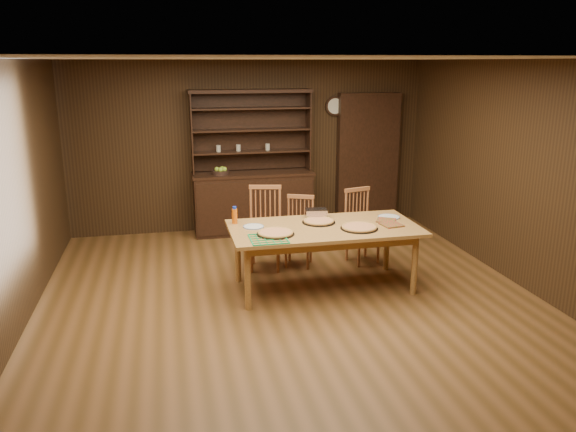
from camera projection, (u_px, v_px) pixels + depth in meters
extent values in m
plane|color=brown|center=(292.00, 302.00, 6.21)|extent=(6.00, 6.00, 0.00)
plane|color=silver|center=(293.00, 58.00, 5.52)|extent=(6.00, 6.00, 0.00)
plane|color=#362311|center=(250.00, 147.00, 8.69)|extent=(5.50, 0.00, 5.50)
plane|color=#362311|center=(415.00, 305.00, 3.04)|extent=(5.50, 0.00, 5.50)
plane|color=#362311|center=(9.00, 201.00, 5.30)|extent=(0.00, 6.00, 6.00)
plane|color=#362311|center=(526.00, 176.00, 6.43)|extent=(0.00, 6.00, 6.00)
cube|color=black|center=(253.00, 204.00, 8.67)|extent=(1.80, 0.50, 0.90)
cube|color=black|center=(253.00, 174.00, 8.54)|extent=(1.84, 0.52, 0.04)
cube|color=black|center=(250.00, 131.00, 8.59)|extent=(1.80, 0.02, 1.20)
cube|color=black|center=(191.00, 133.00, 8.27)|extent=(0.02, 0.32, 1.20)
cube|color=black|center=(308.00, 130.00, 8.64)|extent=(0.02, 0.32, 1.20)
cube|color=black|center=(250.00, 91.00, 8.29)|extent=(1.84, 0.34, 0.05)
cylinder|color=#A6A18D|center=(218.00, 148.00, 8.41)|extent=(0.07, 0.07, 0.10)
cylinder|color=#A6A18D|center=(238.00, 148.00, 8.47)|extent=(0.07, 0.07, 0.10)
cube|color=black|center=(367.00, 159.00, 9.05)|extent=(1.00, 0.18, 2.10)
cylinder|color=black|center=(335.00, 106.00, 8.77)|extent=(0.30, 0.04, 0.30)
cylinder|color=beige|center=(335.00, 106.00, 8.75)|extent=(0.24, 0.01, 0.24)
cube|color=#B5863F|center=(324.00, 228.00, 6.42)|extent=(2.16, 1.08, 0.04)
cylinder|color=#B5863F|center=(248.00, 278.00, 5.93)|extent=(0.07, 0.07, 0.71)
cylinder|color=#B5863F|center=(238.00, 253.00, 6.71)|extent=(0.07, 0.07, 0.71)
cylinder|color=#B5863F|center=(415.00, 265.00, 6.33)|extent=(0.07, 0.07, 0.71)
cylinder|color=#B5863F|center=(387.00, 243.00, 7.10)|extent=(0.07, 0.07, 0.71)
cube|color=#AB673A|center=(265.00, 235.00, 7.12)|extent=(0.51, 0.50, 0.04)
cylinder|color=#AB673A|center=(252.00, 257.00, 7.03)|extent=(0.04, 0.04, 0.42)
cylinder|color=#AB673A|center=(253.00, 249.00, 7.33)|extent=(0.04, 0.04, 0.42)
cylinder|color=#AB673A|center=(278.00, 257.00, 7.03)|extent=(0.04, 0.04, 0.42)
cylinder|color=#AB673A|center=(278.00, 249.00, 7.33)|extent=(0.04, 0.04, 0.42)
cube|color=#AB673A|center=(265.00, 187.00, 7.13)|extent=(0.41, 0.12, 0.05)
cube|color=#AB673A|center=(299.00, 237.00, 7.24)|extent=(0.48, 0.47, 0.04)
cylinder|color=#AB673A|center=(286.00, 255.00, 7.19)|extent=(0.03, 0.03, 0.36)
cylinder|color=#AB673A|center=(290.00, 248.00, 7.44)|extent=(0.03, 0.03, 0.36)
cylinder|color=#AB673A|center=(308.00, 256.00, 7.14)|extent=(0.03, 0.03, 0.36)
cylinder|color=#AB673A|center=(311.00, 249.00, 7.39)|extent=(0.03, 0.03, 0.36)
cube|color=#AB673A|center=(301.00, 197.00, 7.25)|extent=(0.34, 0.17, 0.05)
cube|color=#AB673A|center=(363.00, 232.00, 7.36)|extent=(0.49, 0.47, 0.04)
cylinder|color=#AB673A|center=(359.00, 253.00, 7.22)|extent=(0.03, 0.03, 0.39)
cylinder|color=#AB673A|center=(347.00, 246.00, 7.47)|extent=(0.03, 0.03, 0.39)
cylinder|color=#AB673A|center=(378.00, 249.00, 7.36)|extent=(0.03, 0.03, 0.39)
cylinder|color=#AB673A|center=(366.00, 243.00, 7.60)|extent=(0.03, 0.03, 0.39)
cube|color=#AB673A|center=(357.00, 189.00, 7.35)|extent=(0.38, 0.13, 0.05)
cylinder|color=black|center=(275.00, 234.00, 6.12)|extent=(0.41, 0.41, 0.01)
cylinder|color=#E7AE62|center=(275.00, 233.00, 6.11)|extent=(0.38, 0.38, 0.02)
torus|color=#BD8344|center=(275.00, 233.00, 6.11)|extent=(0.39, 0.39, 0.03)
cylinder|color=black|center=(359.00, 228.00, 6.32)|extent=(0.42, 0.42, 0.01)
cylinder|color=#E7AE62|center=(359.00, 227.00, 6.32)|extent=(0.39, 0.39, 0.02)
torus|color=#BD8344|center=(359.00, 227.00, 6.32)|extent=(0.40, 0.40, 0.03)
cylinder|color=black|center=(319.00, 222.00, 6.57)|extent=(0.39, 0.39, 0.01)
cylinder|color=#E7AE62|center=(319.00, 221.00, 6.56)|extent=(0.35, 0.35, 0.02)
torus|color=#BD8344|center=(319.00, 221.00, 6.56)|extent=(0.36, 0.36, 0.03)
cylinder|color=silver|center=(253.00, 227.00, 6.38)|extent=(0.23, 0.23, 0.01)
torus|color=#2E4C8A|center=(253.00, 227.00, 6.38)|extent=(0.24, 0.24, 0.01)
cylinder|color=silver|center=(389.00, 217.00, 6.77)|extent=(0.26, 0.26, 0.01)
torus|color=#2E4C8A|center=(389.00, 217.00, 6.77)|extent=(0.27, 0.27, 0.01)
cube|color=silver|center=(316.00, 213.00, 6.78)|extent=(0.28, 0.22, 0.10)
cylinder|color=orange|center=(235.00, 216.00, 6.51)|extent=(0.06, 0.06, 0.17)
cylinder|color=#142FA6|center=(234.00, 208.00, 6.48)|extent=(0.04, 0.04, 0.03)
cube|color=red|center=(391.00, 225.00, 6.45)|extent=(0.26, 0.26, 0.02)
cube|color=red|center=(386.00, 220.00, 6.63)|extent=(0.29, 0.29, 0.02)
cylinder|color=black|center=(220.00, 172.00, 8.38)|extent=(0.26, 0.26, 0.06)
sphere|color=#9EC334|center=(217.00, 169.00, 8.36)|extent=(0.08, 0.08, 0.08)
sphere|color=#9EC334|center=(222.00, 169.00, 8.40)|extent=(0.08, 0.08, 0.08)
sphere|color=#9EC334|center=(221.00, 170.00, 8.32)|extent=(0.08, 0.08, 0.08)
sphere|color=#9EC334|center=(224.00, 169.00, 8.36)|extent=(0.08, 0.08, 0.08)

